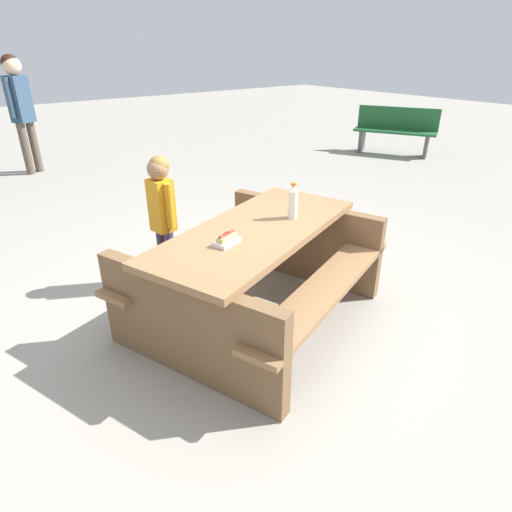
# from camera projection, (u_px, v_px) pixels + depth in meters

# --- Properties ---
(ground_plane) EXTENTS (30.00, 30.00, 0.00)m
(ground_plane) POSITION_uv_depth(u_px,v_px,m) (256.00, 316.00, 3.41)
(ground_plane) COLOR gray
(ground_plane) RESTS_ON ground
(picnic_table) EXTENTS (2.16, 1.91, 0.75)m
(picnic_table) POSITION_uv_depth(u_px,v_px,m) (256.00, 266.00, 3.21)
(picnic_table) COLOR olive
(picnic_table) RESTS_ON ground
(soda_bottle) EXTENTS (0.07, 0.07, 0.27)m
(soda_bottle) POSITION_uv_depth(u_px,v_px,m) (293.00, 202.00, 3.19)
(soda_bottle) COLOR silver
(soda_bottle) RESTS_ON picnic_table
(hotdog_tray) EXTENTS (0.20, 0.16, 0.08)m
(hotdog_tray) POSITION_uv_depth(u_px,v_px,m) (227.00, 240.00, 2.81)
(hotdog_tray) COLOR white
(hotdog_tray) RESTS_ON picnic_table
(child_in_coat) EXTENTS (0.19, 0.28, 1.14)m
(child_in_coat) POSITION_uv_depth(u_px,v_px,m) (162.00, 206.00, 3.55)
(child_in_coat) COLOR #3F334C
(child_in_coat) RESTS_ON ground
(park_bench_near) EXTENTS (1.03, 1.52, 0.85)m
(park_bench_near) POSITION_uv_depth(u_px,v_px,m) (396.00, 130.00, 8.21)
(park_bench_near) COLOR #1E592D
(park_bench_near) RESTS_ON ground
(bystander_adult) EXTENTS (0.40, 0.35, 1.79)m
(bystander_adult) POSITION_uv_depth(u_px,v_px,m) (19.00, 100.00, 6.67)
(bystander_adult) COLOR brown
(bystander_adult) RESTS_ON ground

